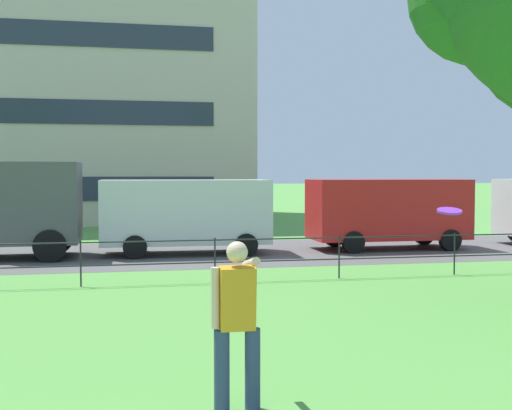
{
  "coord_description": "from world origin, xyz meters",
  "views": [
    {
      "loc": [
        0.92,
        -3.15,
        2.43
      ],
      "look_at": [
        3.04,
        7.42,
        1.92
      ],
      "focal_mm": 46.41,
      "sensor_mm": 36.0,
      "label": 1
    }
  ],
  "objects_px": {
    "frisbee": "(450,211)",
    "panel_van_left": "(186,212)",
    "person_thrower": "(237,319)",
    "panel_van_right": "(388,210)"
  },
  "relations": [
    {
      "from": "panel_van_left",
      "to": "person_thrower",
      "type": "bearing_deg",
      "value": -93.06
    },
    {
      "from": "person_thrower",
      "to": "panel_van_right",
      "type": "xyz_separation_m",
      "value": [
        7.23,
        13.38,
        0.33
      ]
    },
    {
      "from": "frisbee",
      "to": "panel_van_left",
      "type": "bearing_deg",
      "value": 97.18
    },
    {
      "from": "person_thrower",
      "to": "frisbee",
      "type": "distance_m",
      "value": 2.61
    },
    {
      "from": "frisbee",
      "to": "panel_van_left",
      "type": "relative_size",
      "value": 0.06
    },
    {
      "from": "panel_van_left",
      "to": "panel_van_right",
      "type": "xyz_separation_m",
      "value": [
        6.52,
        0.08,
        0.0
      ]
    },
    {
      "from": "frisbee",
      "to": "panel_van_left",
      "type": "xyz_separation_m",
      "value": [
        -1.67,
        13.23,
        -0.75
      ]
    },
    {
      "from": "person_thrower",
      "to": "panel_van_right",
      "type": "height_order",
      "value": "panel_van_right"
    },
    {
      "from": "person_thrower",
      "to": "frisbee",
      "type": "bearing_deg",
      "value": 1.6
    },
    {
      "from": "frisbee",
      "to": "panel_van_left",
      "type": "height_order",
      "value": "panel_van_left"
    }
  ]
}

